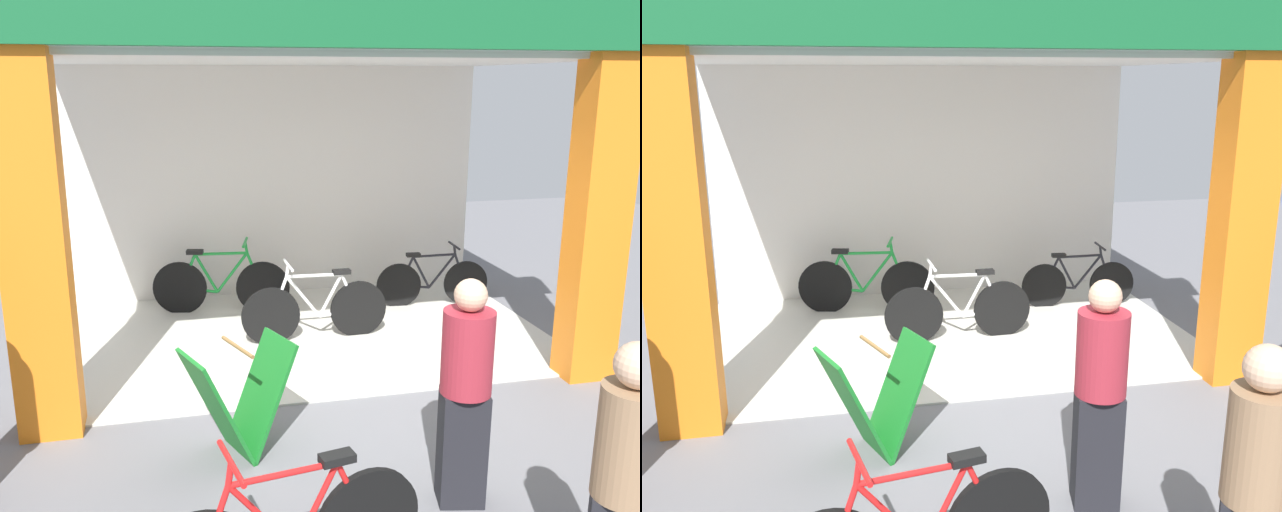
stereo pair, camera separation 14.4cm
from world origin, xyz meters
The scene contains 8 objects.
ground_plane centered at (0.00, 0.00, 0.00)m, with size 18.87×18.87×0.00m, color slate.
shop_facade centered at (0.00, 1.72, 2.03)m, with size 5.64×3.71×3.78m.
bicycle_inside_0 centered at (0.10, 1.51, 0.36)m, with size 1.66×0.45×0.91m.
bicycle_inside_1 centered at (1.83, 2.34, 0.32)m, with size 1.47×0.40×0.81m.
bicycle_inside_2 centered at (-0.85, 2.64, 0.37)m, with size 1.67×0.50×0.93m.
sandwich_board_sign centered at (-1.00, -0.69, 0.45)m, with size 0.92×0.74×0.91m.
pedestrian_0 centered at (0.42, -1.66, 0.83)m, with size 0.41×0.41×1.61m.
pedestrian_2 centered at (0.74, -2.87, 0.84)m, with size 0.56×0.47×1.62m.
Camera 2 is at (-1.32, -5.50, 2.84)m, focal length 38.02 mm.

